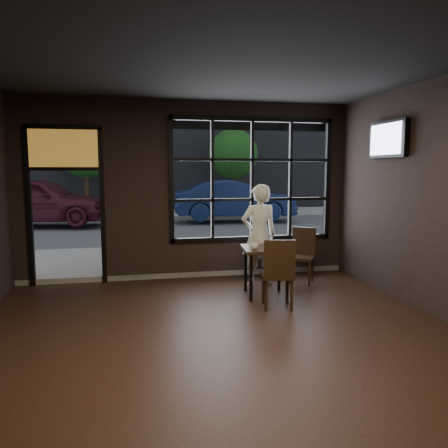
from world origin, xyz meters
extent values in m
cube|color=black|center=(0.00, 0.00, -0.01)|extent=(6.00, 7.00, 0.02)
cube|color=black|center=(0.00, 0.00, 3.21)|extent=(6.00, 7.00, 0.02)
cube|color=black|center=(1.20, 3.50, 1.80)|extent=(3.06, 0.12, 2.28)
cube|color=orange|center=(-2.10, 3.50, 2.35)|extent=(1.20, 0.06, 0.70)
cube|color=#545456|center=(0.00, 24.00, -0.02)|extent=(60.00, 41.00, 0.04)
cube|color=#5B5956|center=(0.00, 23.00, 7.50)|extent=(28.00, 12.00, 15.00)
cube|color=black|center=(1.05, 2.10, 0.39)|extent=(0.79, 0.79, 0.78)
cube|color=black|center=(1.04, 1.49, 0.51)|extent=(0.52, 0.52, 1.02)
cube|color=black|center=(1.91, 2.75, 0.48)|extent=(0.58, 0.58, 0.96)
imported|color=silver|center=(1.12, 2.73, 0.87)|extent=(0.67, 0.47, 1.75)
imported|color=silver|center=(0.83, 1.97, 0.82)|extent=(0.14, 0.14, 0.10)
cube|color=black|center=(2.93, 1.85, 2.45)|extent=(0.11, 0.96, 0.56)
imported|color=#121F45|center=(2.78, 11.74, 0.85)|extent=(4.64, 1.90, 1.49)
imported|color=#4E1724|center=(-4.20, 11.72, 0.92)|extent=(5.12, 2.82, 1.65)
cylinder|color=#332114|center=(-2.95, 15.45, 1.06)|extent=(0.19, 0.19, 2.11)
sphere|color=#1F5119|center=(-2.95, 15.45, 2.78)|extent=(2.30, 2.30, 2.30)
cylinder|color=#332114|center=(3.53, 15.25, 1.03)|extent=(0.19, 0.19, 2.05)
sphere|color=#1F591E|center=(3.53, 15.25, 2.70)|extent=(2.24, 2.24, 2.24)
camera|label=1|loc=(-0.96, -4.37, 1.99)|focal=35.00mm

